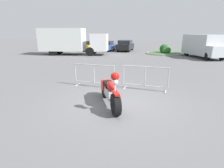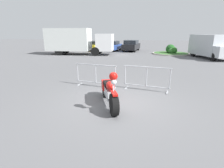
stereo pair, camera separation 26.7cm
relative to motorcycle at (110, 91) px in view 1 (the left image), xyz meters
The scene contains 13 objects.
ground_plane 0.62m from the motorcycle, 57.64° to the left, with size 120.00×120.00×0.00m, color #5B5B5E.
motorcycle is the anchor object (origin of this frame).
crowd_barrier_near 2.27m from the motorcycle, 120.95° to the left, with size 2.04×0.69×1.07m.
crowd_barrier_far 2.28m from the motorcycle, 59.05° to the left, with size 2.04×0.69×1.07m.
box_truck 15.73m from the motorcycle, 119.00° to the left, with size 7.90×3.10×2.98m.
delivery_van 15.59m from the motorcycle, 64.40° to the left, with size 3.53×5.37×2.31m.
parked_car_maroon 22.97m from the motorcycle, 122.86° to the left, with size 2.07×4.45×1.47m.
parked_car_tan 21.65m from the motorcycle, 116.99° to the left, with size 1.97×4.23×1.40m.
parked_car_yellow 20.23m from the motorcycle, 110.81° to the left, with size 1.92×4.14×1.37m.
parked_car_blue 19.69m from the motorcycle, 103.35° to the left, with size 1.95×4.18×1.38m.
parked_car_black 19.56m from the motorcycle, 95.60° to the left, with size 2.12×4.56×1.51m.
pedestrian 18.30m from the motorcycle, 70.05° to the left, with size 0.47×0.47×1.69m.
planter_island 17.12m from the motorcycle, 78.96° to the left, with size 4.33×4.33×1.15m.
Camera 1 is at (1.03, -5.93, 2.45)m, focal length 28.00 mm.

